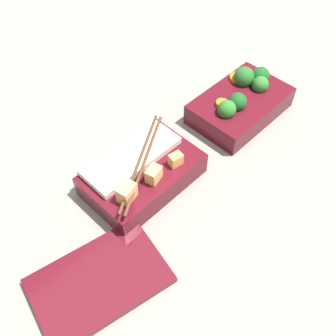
{
  "coord_description": "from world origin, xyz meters",
  "views": [
    {
      "loc": [
        0.39,
        0.31,
        0.54
      ],
      "look_at": [
        0.1,
        0.03,
        0.04
      ],
      "focal_mm": 42.0,
      "sensor_mm": 36.0,
      "label": 1
    }
  ],
  "objects": [
    {
      "name": "bento_lid",
      "position": [
        0.3,
        0.08,
        0.01
      ],
      "size": [
        0.21,
        0.16,
        0.01
      ],
      "primitive_type": "cube",
      "rotation": [
        0.0,
        0.0,
        -0.21
      ],
      "color": "#510F19",
      "rests_on": "ground_plane"
    },
    {
      "name": "bento_tray_vegetable",
      "position": [
        -0.12,
        0.0,
        0.03
      ],
      "size": [
        0.19,
        0.12,
        0.07
      ],
      "color": "#510F19",
      "rests_on": "ground_plane"
    },
    {
      "name": "ground_plane",
      "position": [
        0.0,
        0.0,
        0.0
      ],
      "size": [
        3.0,
        3.0,
        0.0
      ],
      "primitive_type": "plane",
      "color": "gray"
    },
    {
      "name": "bento_tray_rice",
      "position": [
        0.13,
        -0.01,
        0.03
      ],
      "size": [
        0.19,
        0.12,
        0.07
      ],
      "color": "#510F19",
      "rests_on": "ground_plane"
    }
  ]
}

